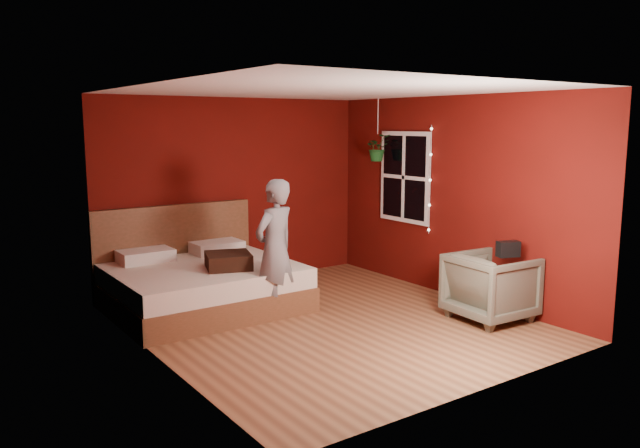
{
  "coord_description": "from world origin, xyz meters",
  "views": [
    {
      "loc": [
        -4.01,
        -5.57,
        2.24
      ],
      "look_at": [
        0.17,
        0.4,
        1.07
      ],
      "focal_mm": 35.0,
      "sensor_mm": 36.0,
      "label": 1
    }
  ],
  "objects": [
    {
      "name": "bed",
      "position": [
        -0.95,
        1.38,
        0.31
      ],
      "size": [
        2.16,
        1.84,
        1.19
      ],
      "color": "brown",
      "rests_on": "ground"
    },
    {
      "name": "handbag",
      "position": [
        1.61,
        -1.19,
        0.86
      ],
      "size": [
        0.27,
        0.2,
        0.18
      ],
      "primitive_type": "cube",
      "rotation": [
        0.0,
        0.0,
        -0.36
      ],
      "color": "black",
      "rests_on": "armchair"
    },
    {
      "name": "room_walls",
      "position": [
        0.0,
        0.0,
        1.68
      ],
      "size": [
        4.04,
        4.54,
        2.62
      ],
      "color": "#550C09",
      "rests_on": "ground"
    },
    {
      "name": "fairy_lights",
      "position": [
        1.94,
        0.38,
        1.5
      ],
      "size": [
        0.04,
        0.04,
        1.45
      ],
      "color": "silver",
      "rests_on": "room_walls"
    },
    {
      "name": "armchair",
      "position": [
        1.59,
        -0.99,
        0.39
      ],
      "size": [
        0.9,
        0.88,
        0.77
      ],
      "primitive_type": "imported",
      "rotation": [
        0.0,
        0.0,
        1.51
      ],
      "color": "#565344",
      "rests_on": "ground"
    },
    {
      "name": "floor",
      "position": [
        0.0,
        0.0,
        0.0
      ],
      "size": [
        4.5,
        4.5,
        0.0
      ],
      "primitive_type": "plane",
      "color": "brown",
      "rests_on": "ground"
    },
    {
      "name": "throw_pillow",
      "position": [
        -0.75,
        0.99,
        0.63
      ],
      "size": [
        0.65,
        0.65,
        0.18
      ],
      "primitive_type": "cube",
      "rotation": [
        0.0,
        0.0,
        -0.32
      ],
      "color": "black",
      "rests_on": "bed"
    },
    {
      "name": "window",
      "position": [
        1.97,
        0.9,
        1.5
      ],
      "size": [
        0.05,
        0.97,
        1.27
      ],
      "color": "white",
      "rests_on": "room_walls"
    },
    {
      "name": "person",
      "position": [
        -0.4,
        0.5,
        0.81
      ],
      "size": [
        0.68,
        0.55,
        1.62
      ],
      "primitive_type": "imported",
      "rotation": [
        0.0,
        0.0,
        3.46
      ],
      "color": "slate",
      "rests_on": "ground"
    },
    {
      "name": "hanging_plant",
      "position": [
        1.75,
        1.24,
        1.91
      ],
      "size": [
        0.41,
        0.37,
        0.89
      ],
      "color": "silver",
      "rests_on": "room_walls"
    }
  ]
}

